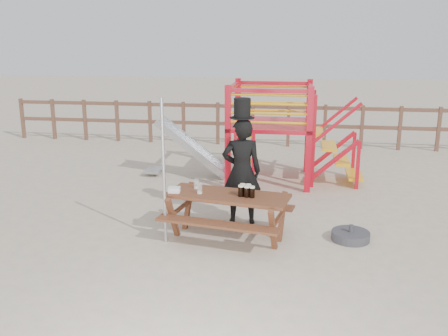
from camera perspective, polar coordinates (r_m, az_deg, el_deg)
ground at (r=7.56m, az=1.92°, el=-8.75°), size 60.00×60.00×0.00m
back_fence at (r=14.09m, az=5.34°, el=5.48°), size 15.09×0.09×1.20m
playground_fort at (r=10.66m, az=4.93°, el=4.27°), size 4.71×1.84×2.10m
picnic_table at (r=7.63m, az=0.43°, el=-4.89°), size 2.03×1.57×0.71m
man_with_hat at (r=8.14m, az=2.03°, el=-0.06°), size 0.71×0.52×2.08m
metal_pole at (r=7.34m, az=-6.90°, el=-0.52°), size 0.05×0.05×2.19m
parasol_base at (r=7.93m, az=14.26°, el=-7.52°), size 0.58×0.58×0.25m
paper_bag at (r=7.66m, az=-5.72°, el=-2.49°), size 0.20×0.16×0.08m
stout_pints at (r=7.43m, az=2.54°, el=-2.60°), size 0.25×0.19×0.17m
empty_glasses at (r=7.69m, az=-3.00°, el=-2.14°), size 0.18×0.32×0.15m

